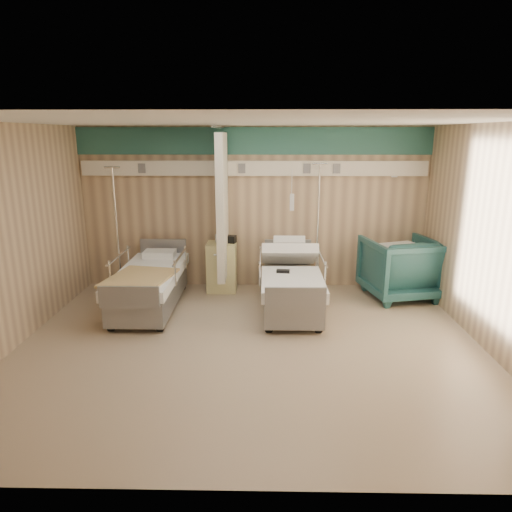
{
  "coord_description": "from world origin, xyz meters",
  "views": [
    {
      "loc": [
        0.19,
        -5.42,
        2.65
      ],
      "look_at": [
        0.07,
        0.6,
        1.05
      ],
      "focal_mm": 32.0,
      "sensor_mm": 36.0,
      "label": 1
    }
  ],
  "objects_px": {
    "iv_stand_right": "(316,265)",
    "iv_stand_left": "(120,268)",
    "bedside_cabinet": "(222,267)",
    "bed_right": "(291,290)",
    "bed_left": "(150,289)",
    "visitor_armchair": "(400,268)"
  },
  "relations": [
    {
      "from": "bed_right",
      "to": "iv_stand_left",
      "type": "relative_size",
      "value": 1.0
    },
    {
      "from": "bed_right",
      "to": "iv_stand_left",
      "type": "xyz_separation_m",
      "value": [
        -2.88,
        0.71,
        0.13
      ]
    },
    {
      "from": "bed_right",
      "to": "visitor_armchair",
      "type": "relative_size",
      "value": 1.93
    },
    {
      "from": "bedside_cabinet",
      "to": "visitor_armchair",
      "type": "bearing_deg",
      "value": -5.72
    },
    {
      "from": "iv_stand_right",
      "to": "iv_stand_left",
      "type": "height_order",
      "value": "iv_stand_right"
    },
    {
      "from": "visitor_armchair",
      "to": "iv_stand_left",
      "type": "relative_size",
      "value": 0.52
    },
    {
      "from": "bedside_cabinet",
      "to": "bed_left",
      "type": "bearing_deg",
      "value": -139.4
    },
    {
      "from": "bed_left",
      "to": "visitor_armchair",
      "type": "bearing_deg",
      "value": 8.43
    },
    {
      "from": "bedside_cabinet",
      "to": "iv_stand_right",
      "type": "distance_m",
      "value": 1.65
    },
    {
      "from": "bed_right",
      "to": "bed_left",
      "type": "bearing_deg",
      "value": 180.0
    },
    {
      "from": "bed_right",
      "to": "iv_stand_left",
      "type": "height_order",
      "value": "iv_stand_left"
    },
    {
      "from": "bedside_cabinet",
      "to": "iv_stand_left",
      "type": "distance_m",
      "value": 1.74
    },
    {
      "from": "iv_stand_left",
      "to": "bedside_cabinet",
      "type": "bearing_deg",
      "value": 6.26
    },
    {
      "from": "bed_right",
      "to": "iv_stand_left",
      "type": "bearing_deg",
      "value": 166.14
    },
    {
      "from": "visitor_armchair",
      "to": "bed_right",
      "type": "bearing_deg",
      "value": 6.04
    },
    {
      "from": "bed_right",
      "to": "visitor_armchair",
      "type": "distance_m",
      "value": 1.95
    },
    {
      "from": "iv_stand_right",
      "to": "bed_left",
      "type": "bearing_deg",
      "value": -160.29
    },
    {
      "from": "visitor_armchair",
      "to": "iv_stand_left",
      "type": "distance_m",
      "value": 4.73
    },
    {
      "from": "bedside_cabinet",
      "to": "iv_stand_right",
      "type": "xyz_separation_m",
      "value": [
        1.65,
        0.07,
        0.03
      ]
    },
    {
      "from": "iv_stand_right",
      "to": "bedside_cabinet",
      "type": "bearing_deg",
      "value": -177.67
    },
    {
      "from": "bed_right",
      "to": "bed_left",
      "type": "xyz_separation_m",
      "value": [
        -2.2,
        0.0,
        0.0
      ]
    },
    {
      "from": "bed_left",
      "to": "bedside_cabinet",
      "type": "bearing_deg",
      "value": 40.6
    }
  ]
}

